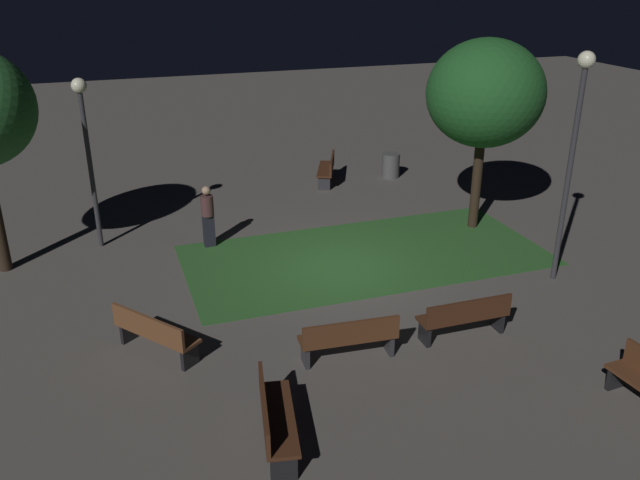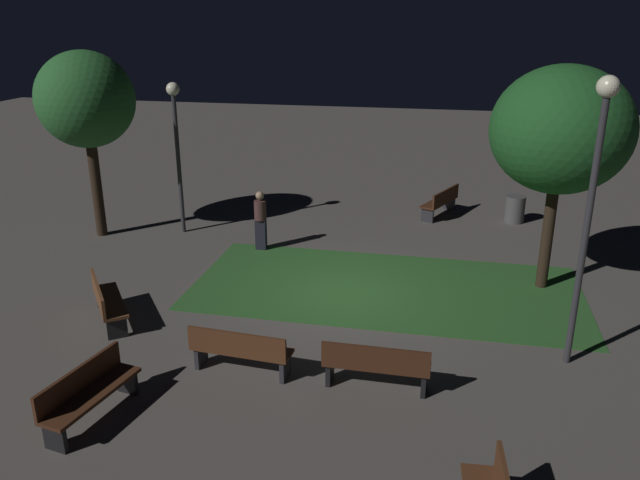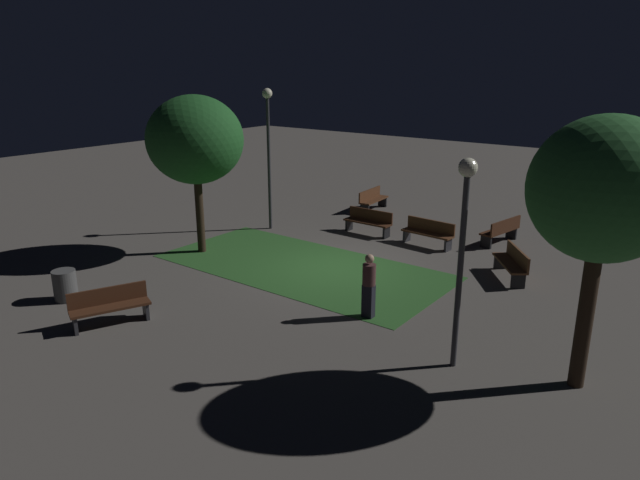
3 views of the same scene
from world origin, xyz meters
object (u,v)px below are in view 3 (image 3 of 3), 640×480
object	(u,v)px
trash_bin	(65,285)
lamp_post_path_center	(463,228)
bench_front_right	(512,262)
bench_by_lamp	(428,232)
tree_tall_center	(604,191)
pedestrian	(369,284)
tree_near_wall	(195,140)
bench_corner	(369,221)
bench_front_left	(502,230)
bench_path_side	(110,305)
bench_back_row	(372,199)
lamp_post_plaza_west	(268,137)

from	to	relation	value
trash_bin	lamp_post_path_center	bearing A→B (deg)	-162.90
bench_front_right	trash_bin	world-z (taller)	bench_front_right
bench_by_lamp	trash_bin	xyz separation A→B (m)	(5.39, 9.91, -0.08)
tree_tall_center	pedestrian	world-z (taller)	tree_tall_center
tree_near_wall	tree_tall_center	world-z (taller)	tree_tall_center
tree_tall_center	bench_corner	bearing A→B (deg)	-35.82
bench_front_left	bench_path_side	world-z (taller)	same
bench_path_side	tree_tall_center	bearing A→B (deg)	-158.22
tree_tall_center	bench_back_row	bearing A→B (deg)	-41.81
bench_back_row	trash_bin	world-z (taller)	bench_back_row
tree_near_wall	pedestrian	size ratio (longest dim) A/B	3.12
bench_back_row	lamp_post_plaza_west	bearing A→B (deg)	71.72
tree_tall_center	bench_path_side	bearing A→B (deg)	21.78
bench_front_left	trash_bin	size ratio (longest dim) A/B	2.29
bench_by_lamp	bench_front_left	xyz separation A→B (m)	(-1.89, -1.72, 0.00)
lamp_post_path_center	tree_tall_center	bearing A→B (deg)	-161.65
bench_corner	bench_back_row	world-z (taller)	same
bench_corner	tree_near_wall	world-z (taller)	tree_near_wall
bench_back_row	lamp_post_plaza_west	xyz separation A→B (m)	(1.55, 4.68, 2.93)
bench_path_side	trash_bin	xyz separation A→B (m)	(2.20, -0.14, -0.08)
bench_front_right	tree_near_wall	world-z (taller)	tree_near_wall
bench_corner	pedestrian	xyz separation A→B (m)	(-3.84, 6.06, 0.37)
bench_corner	lamp_post_path_center	world-z (taller)	lamp_post_path_center
bench_path_side	tree_tall_center	world-z (taller)	tree_tall_center
tree_tall_center	lamp_post_plaza_west	world-z (taller)	tree_tall_center
bench_corner	lamp_post_path_center	bearing A→B (deg)	132.84
tree_tall_center	trash_bin	size ratio (longest dim) A/B	6.31
bench_path_side	lamp_post_plaza_west	bearing A→B (deg)	-73.52
bench_corner	lamp_post_path_center	distance (m)	9.84
lamp_post_path_center	trash_bin	xyz separation A→B (m)	(9.49, 2.92, -2.51)
bench_front_left	lamp_post_path_center	size ratio (longest dim) A/B	0.44
tree_near_wall	bench_back_row	bearing A→B (deg)	-100.42
bench_back_row	trash_bin	distance (m)	13.04
bench_by_lamp	bench_front_right	xyz separation A→B (m)	(-3.32, 1.34, 0.00)
tree_near_wall	bench_front_left	bearing A→B (deg)	-138.07
bench_back_row	tree_tall_center	xyz separation A→B (m)	(-10.44, 9.34, 3.31)
bench_path_side	lamp_post_path_center	world-z (taller)	lamp_post_path_center
trash_bin	pedestrian	xyz separation A→B (m)	(-6.85, -3.85, 0.45)
bench_by_lamp	tree_near_wall	size ratio (longest dim) A/B	0.36
tree_tall_center	pedestrian	xyz separation A→B (m)	(4.83, -0.20, -2.94)
tree_tall_center	pedestrian	bearing A→B (deg)	-2.37
bench_back_row	bench_corner	bearing A→B (deg)	119.83
bench_by_lamp	pedestrian	size ratio (longest dim) A/B	1.14
lamp_post_plaza_west	trash_bin	world-z (taller)	lamp_post_plaza_west
tree_tall_center	lamp_post_plaza_west	bearing A→B (deg)	-21.24
bench_front_right	lamp_post_path_center	size ratio (longest dim) A/B	0.41
bench_front_left	tree_tall_center	xyz separation A→B (m)	(-4.41, 7.98, 3.31)
lamp_post_plaza_west	lamp_post_path_center	bearing A→B (deg)	151.19
bench_front_right	tree_tall_center	xyz separation A→B (m)	(-2.97, 4.92, 3.31)
lamp_post_plaza_west	tree_tall_center	bearing A→B (deg)	158.76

